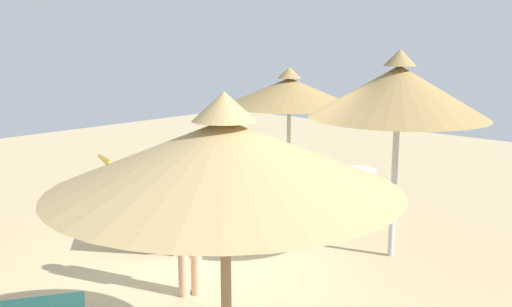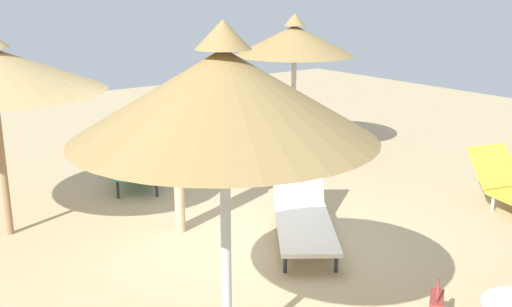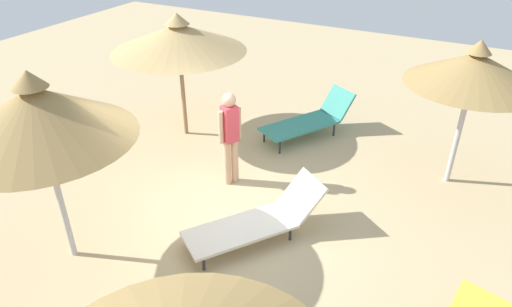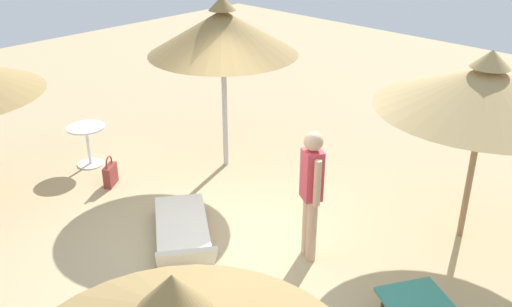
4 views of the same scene
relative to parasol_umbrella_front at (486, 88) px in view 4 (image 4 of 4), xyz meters
The scene contains 7 objects.
ground 3.87m from the parasol_umbrella_front, 135.02° to the right, with size 24.00×24.00×0.10m, color tan.
parasol_umbrella_front is the anchor object (origin of this frame).
parasol_umbrella_back 3.97m from the parasol_umbrella_front, 169.43° to the right, with size 2.38×2.38×2.84m.
lounge_chair_far_right 4.16m from the parasol_umbrella_front, 128.05° to the right, with size 2.14×1.81×0.80m.
person_standing_center 2.45m from the parasol_umbrella_front, 122.99° to the right, with size 0.39×0.32×1.74m.
handbag 5.65m from the parasol_umbrella_front, 151.74° to the right, with size 0.29×0.34×0.50m.
side_table_round 6.27m from the parasol_umbrella_front, 157.08° to the right, with size 0.64×0.64×0.70m.
Camera 4 is at (4.78, -4.36, 4.33)m, focal length 39.58 mm.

